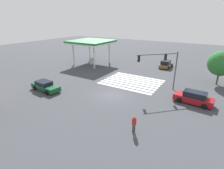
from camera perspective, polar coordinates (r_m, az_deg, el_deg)
ground_plane at (r=24.63m, az=-0.00°, el=-3.46°), size 126.69×126.69×0.00m
crosswalk_markings at (r=29.86m, az=6.47°, el=0.88°), size 9.46×7.25×0.01m
traffic_signal_mast at (r=26.00m, az=16.66°, el=6.64°), size 4.48×4.48×5.72m
car_0 at (r=27.80m, az=-20.95°, el=-0.49°), size 4.97×2.30×1.42m
car_1 at (r=24.28m, az=25.12°, el=-3.95°), size 4.76×2.16×1.63m
car_2 at (r=39.96m, az=17.21°, el=6.32°), size 2.24×4.28×1.59m
gas_station_canopy at (r=41.01m, az=-6.78°, el=13.35°), size 8.61×8.61×5.42m
pedestrian at (r=16.78m, az=7.20°, el=-12.45°), size 0.41×0.41×1.75m
tree_corner_a at (r=32.34m, az=32.03°, el=5.86°), size 3.95×3.95×5.49m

